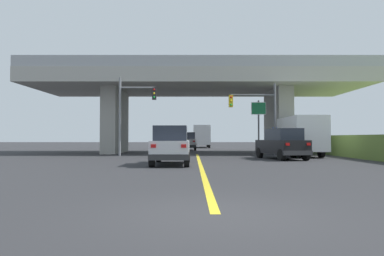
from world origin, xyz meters
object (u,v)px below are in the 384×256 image
(semi_truck_distant, at_px, (201,136))
(highway_sign, at_px, (259,115))
(suv_lead, at_px, (171,145))
(traffic_signal_farside, at_px, (131,107))
(suv_crossing, at_px, (282,144))
(sedan_oncoming, at_px, (187,141))
(box_truck, at_px, (298,136))
(traffic_signal_nearside, at_px, (259,111))

(semi_truck_distant, bearing_deg, highway_sign, -77.42)
(suv_lead, relative_size, traffic_signal_farside, 0.76)
(suv_crossing, relative_size, sedan_oncoming, 1.07)
(box_truck, distance_m, highway_sign, 4.56)
(suv_crossing, relative_size, highway_sign, 1.03)
(traffic_signal_nearside, relative_size, highway_sign, 1.21)
(suv_crossing, distance_m, sedan_oncoming, 18.07)
(suv_lead, xyz_separation_m, traffic_signal_farside, (-3.64, 8.87, 2.83))
(suv_lead, bearing_deg, suv_crossing, 33.59)
(suv_crossing, distance_m, box_truck, 4.62)
(suv_crossing, relative_size, traffic_signal_nearside, 0.85)
(sedan_oncoming, distance_m, highway_sign, 11.62)
(highway_sign, bearing_deg, suv_crossing, -88.99)
(sedan_oncoming, relative_size, semi_truck_distant, 0.65)
(suv_crossing, xyz_separation_m, semi_truck_distant, (-4.58, 27.38, 0.64))
(suv_crossing, distance_m, semi_truck_distant, 27.77)
(suv_crossing, bearing_deg, box_truck, 48.43)
(suv_lead, distance_m, box_truck, 12.74)
(box_truck, bearing_deg, traffic_signal_farside, 179.07)
(suv_crossing, bearing_deg, traffic_signal_farside, 146.77)
(suv_crossing, bearing_deg, sedan_oncoming, 99.21)
(box_truck, relative_size, highway_sign, 1.62)
(traffic_signal_nearside, xyz_separation_m, highway_sign, (0.56, 3.17, -0.18))
(traffic_signal_nearside, distance_m, traffic_signal_farside, 10.00)
(traffic_signal_farside, relative_size, semi_truck_distant, 0.89)
(box_truck, height_order, highway_sign, highway_sign)
(traffic_signal_nearside, xyz_separation_m, semi_truck_distant, (-3.89, 23.13, -1.89))
(traffic_signal_farside, xyz_separation_m, highway_sign, (10.56, 3.23, -0.48))
(suv_crossing, xyz_separation_m, highway_sign, (-0.13, 7.42, 2.35))
(traffic_signal_nearside, height_order, traffic_signal_farside, traffic_signal_farside)
(highway_sign, bearing_deg, suv_lead, -119.75)
(traffic_signal_farside, bearing_deg, highway_sign, 17.03)
(sedan_oncoming, bearing_deg, box_truck, -55.80)
(traffic_signal_nearside, bearing_deg, semi_truck_distant, 99.56)
(sedan_oncoming, bearing_deg, highway_sign, -56.05)
(traffic_signal_nearside, bearing_deg, suv_crossing, -80.77)
(traffic_signal_nearside, bearing_deg, suv_lead, -125.43)
(traffic_signal_nearside, bearing_deg, sedan_oncoming, 114.69)
(sedan_oncoming, bearing_deg, traffic_signal_farside, -108.33)
(box_truck, xyz_separation_m, traffic_signal_farside, (-12.96, 0.21, 2.26))
(traffic_signal_nearside, bearing_deg, box_truck, -5.33)
(suv_crossing, height_order, highway_sign, highway_sign)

